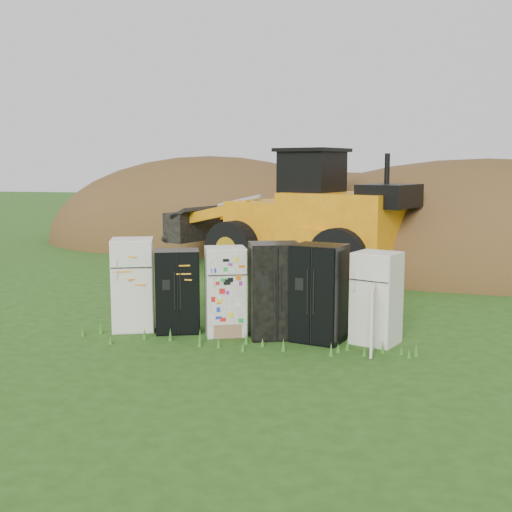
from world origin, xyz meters
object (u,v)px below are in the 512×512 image
Objects in this scene: fridge_black_side at (177,291)px; fridge_dark_mid at (274,290)px; fridge_black_right at (319,293)px; fridge_sticker at (226,291)px; fridge_leftmost at (133,284)px; wheel_loader at (285,212)px; fridge_open_door at (376,298)px.

fridge_dark_mid is at bearing -19.16° from fridge_black_side.
fridge_black_side is 2.84m from fridge_black_right.
fridge_black_side is 0.90× the size of fridge_dark_mid.
fridge_black_side is 0.99m from fridge_sticker.
fridge_black_side is at bearing 159.53° from fridge_sticker.
wheel_loader is (1.76, 7.41, 0.97)m from fridge_leftmost.
wheel_loader is at bearing 120.22° from fridge_black_right.
fridge_open_door is (3.89, 0.02, 0.04)m from fridge_black_side.
fridge_black_side is 7.49m from wheel_loader.
fridge_black_side is 0.89× the size of fridge_black_right.
fridge_leftmost is 7.67m from wheel_loader.
fridge_dark_mid is (1.96, 0.03, 0.10)m from fridge_black_side.
fridge_dark_mid is (2.88, 0.07, -0.01)m from fridge_leftmost.
wheel_loader reaches higher than fridge_leftmost.
fridge_leftmost reaches higher than fridge_sticker.
wheel_loader reaches higher than fridge_open_door.
fridge_black_side is 3.89m from fridge_open_door.
fridge_leftmost is 0.24× the size of wheel_loader.
fridge_open_door is at bearing -19.26° from fridge_leftmost.
fridge_sticker reaches higher than fridge_black_side.
fridge_black_side is 1.96m from fridge_dark_mid.
fridge_leftmost is 1.08× the size of fridge_open_door.
fridge_black_side is at bearing -158.56° from fridge_open_door.
fridge_sticker is 0.97m from fridge_dark_mid.
fridge_open_door is at bearing -20.91° from fridge_sticker.
wheel_loader is at bearing 56.70° from fridge_leftmost.
fridge_black_side is at bearing -17.61° from fridge_leftmost.
fridge_leftmost is 1.92m from fridge_sticker.
fridge_open_door is (2.90, 0.01, -0.01)m from fridge_sticker.
wheel_loader is (-3.06, 7.35, 1.04)m from fridge_open_door.
fridge_sticker is 2.90m from fridge_open_door.
fridge_black_side is (0.92, 0.04, -0.10)m from fridge_leftmost.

